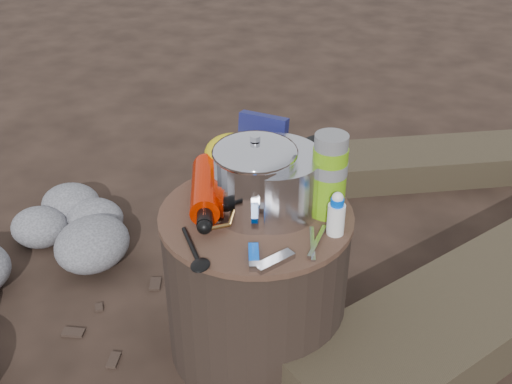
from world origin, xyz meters
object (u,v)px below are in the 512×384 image
(stump, at_px, (256,282))
(camping_pot, at_px, (255,177))
(thermos, at_px, (329,176))
(travel_mug, at_px, (320,166))
(fuel_bottle, at_px, (206,189))

(stump, xyz_separation_m, camping_pot, (-0.00, 0.01, 0.31))
(stump, height_order, thermos, thermos)
(thermos, bearing_deg, travel_mug, 110.97)
(fuel_bottle, relative_size, thermos, 1.43)
(fuel_bottle, height_order, travel_mug, travel_mug)
(stump, relative_size, thermos, 2.28)
(camping_pot, distance_m, travel_mug, 0.19)
(fuel_bottle, relative_size, travel_mug, 2.28)
(camping_pot, xyz_separation_m, thermos, (0.16, 0.05, 0.01))
(stump, relative_size, travel_mug, 3.63)
(stump, distance_m, travel_mug, 0.34)
(travel_mug, bearing_deg, camping_pot, -129.70)
(camping_pot, height_order, fuel_bottle, camping_pot)
(camping_pot, relative_size, thermos, 0.95)
(stump, xyz_separation_m, travel_mug, (0.12, 0.15, 0.27))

